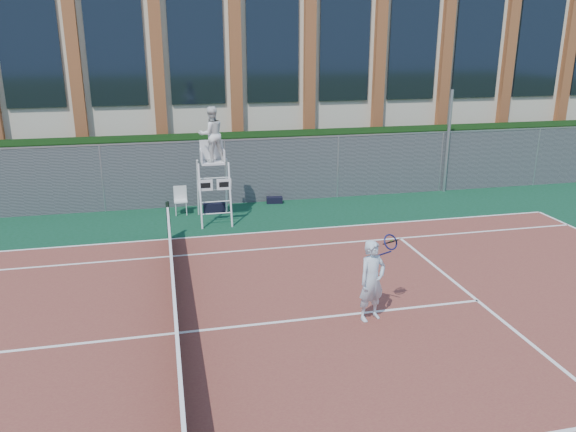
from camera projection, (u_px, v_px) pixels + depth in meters
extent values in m
plane|color=#233814|center=(177.00, 335.00, 10.77)|extent=(120.00, 120.00, 0.00)
cube|color=#0D391E|center=(175.00, 311.00, 11.70)|extent=(36.00, 20.00, 0.01)
cube|color=maroon|center=(177.00, 334.00, 10.77)|extent=(23.77, 10.97, 0.02)
cylinder|color=black|center=(168.00, 220.00, 15.82)|extent=(0.10, 0.10, 1.10)
cube|color=black|center=(175.00, 313.00, 10.64)|extent=(0.03, 11.00, 0.86)
cube|color=white|center=(174.00, 291.00, 10.50)|extent=(0.06, 11.20, 0.07)
cube|color=black|center=(165.00, 168.00, 19.75)|extent=(40.00, 1.40, 2.20)
cube|color=beige|center=(158.00, 72.00, 26.33)|extent=(44.00, 10.00, 8.00)
cylinder|color=#9EA0A5|center=(448.00, 142.00, 20.45)|extent=(0.12, 0.12, 3.74)
cylinder|color=white|center=(200.00, 197.00, 16.75)|extent=(0.06, 0.54, 1.95)
cylinder|color=white|center=(230.00, 195.00, 16.94)|extent=(0.06, 0.54, 1.95)
cylinder|color=white|center=(198.00, 189.00, 17.68)|extent=(0.06, 0.54, 1.95)
cylinder|color=white|center=(226.00, 187.00, 17.87)|extent=(0.06, 0.54, 1.95)
cube|color=white|center=(213.00, 163.00, 17.04)|extent=(0.70, 0.60, 0.06)
cube|color=white|center=(211.00, 149.00, 17.19)|extent=(0.70, 0.05, 0.60)
cube|color=white|center=(205.00, 185.00, 16.78)|extent=(0.44, 0.03, 0.34)
cube|color=white|center=(224.00, 184.00, 16.90)|extent=(0.44, 0.03, 0.34)
imported|color=white|center=(211.00, 134.00, 16.83)|extent=(0.94, 0.81, 1.65)
cube|color=silver|center=(181.00, 201.00, 18.10)|extent=(0.42, 0.42, 0.04)
cube|color=silver|center=(180.00, 192.00, 18.21)|extent=(0.42, 0.05, 0.45)
cylinder|color=silver|center=(176.00, 210.00, 17.98)|extent=(0.03, 0.03, 0.42)
cylinder|color=silver|center=(187.00, 209.00, 18.05)|extent=(0.03, 0.03, 0.42)
cylinder|color=silver|center=(176.00, 207.00, 18.30)|extent=(0.03, 0.03, 0.42)
cylinder|color=silver|center=(186.00, 206.00, 18.36)|extent=(0.03, 0.03, 0.42)
cube|color=black|center=(214.00, 207.00, 18.43)|extent=(0.74, 0.34, 0.31)
cube|color=black|center=(274.00, 200.00, 19.43)|extent=(0.57, 0.31, 0.22)
imported|color=silver|center=(372.00, 281.00, 11.08)|extent=(0.70, 0.58, 1.66)
torus|color=#121546|center=(391.00, 242.00, 11.18)|extent=(0.38, 0.30, 0.30)
sphere|color=#CCE533|center=(392.00, 241.00, 11.38)|extent=(0.07, 0.07, 0.07)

